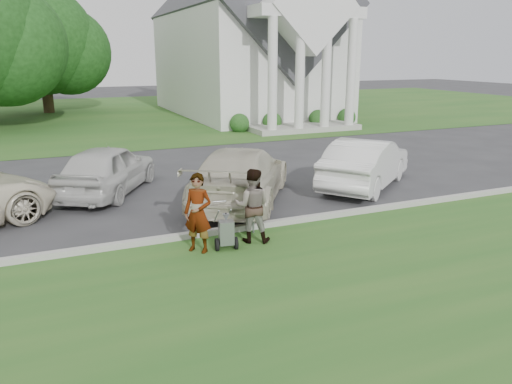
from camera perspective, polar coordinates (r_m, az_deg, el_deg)
ground at (r=11.84m, az=1.16°, el=-5.05°), size 120.00×120.00×0.00m
grass_strip at (r=9.41m, az=8.86°, el=-10.85°), size 80.00×7.00×0.01m
church_lawn at (r=37.60m, az=-16.28°, el=8.51°), size 80.00×30.00×0.01m
curb at (r=12.29m, az=0.10°, el=-3.90°), size 80.00×0.18×0.15m
church at (r=35.93m, az=-1.05°, el=18.30°), size 9.19×19.00×24.10m
tree_back at (r=40.09m, az=-23.27°, el=15.08°), size 9.61×7.60×8.89m
striping_cart at (r=10.91m, az=-3.43°, el=-4.73°), size 0.54×1.01×0.90m
person_left at (r=10.71m, az=-6.65°, el=-2.49°), size 0.74×0.74×1.73m
person_right at (r=11.23m, az=-0.44°, el=-1.63°), size 1.02×0.94×1.70m
parking_meter_near at (r=11.72m, az=-0.30°, el=-0.38°), size 0.11×0.10×1.51m
car_b at (r=15.90m, az=-16.64°, el=2.54°), size 3.84×4.83×1.54m
car_c at (r=14.29m, az=-1.79°, el=1.92°), size 4.90×5.89×1.61m
car_d at (r=16.39m, az=12.41°, el=3.25°), size 4.78×4.25×1.57m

